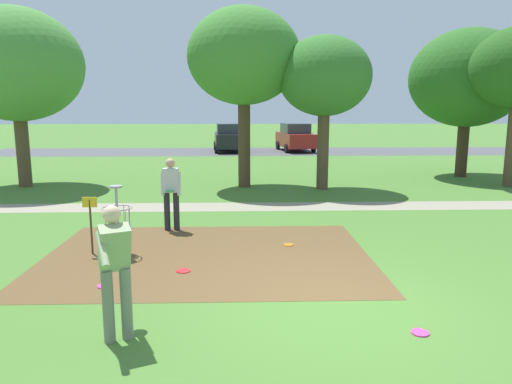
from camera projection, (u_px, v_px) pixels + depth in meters
ground_plane at (332, 306)px, 6.97m from camera, size 160.00×160.00×0.00m
dirt_tee_pad at (207, 255)px, 9.34m from camera, size 6.33×4.59×0.01m
disc_golf_basket at (114, 218)px, 9.25m from camera, size 0.98×0.58×1.39m
player_foreground_watching at (171, 190)px, 11.12m from camera, size 0.47×0.40×1.71m
player_throwing at (115, 264)px, 5.79m from camera, size 0.49×1.17×1.71m
frisbee_near_basket at (183, 271)px, 8.43m from camera, size 0.25×0.25×0.02m
frisbee_mid_grass at (105, 286)px, 7.72m from camera, size 0.24×0.24×0.02m
frisbee_far_left at (420, 333)px, 6.12m from camera, size 0.23×0.23×0.02m
frisbee_far_right at (289, 245)px, 10.04m from camera, size 0.21×0.21×0.02m
tree_near_left at (244, 57)px, 16.71m from camera, size 3.99×3.99×6.35m
tree_mid_left at (468, 78)px, 19.43m from camera, size 4.67×4.67×6.05m
tree_mid_center at (16, 65)px, 16.81m from camera, size 4.69×4.69×6.36m
tree_mid_right at (325, 77)px, 16.33m from camera, size 3.22×3.22×5.31m
parking_lot_strip at (261, 151)px, 31.60m from camera, size 36.00×6.00×0.01m
parked_car_leftmost at (229, 138)px, 31.48m from camera, size 2.23×4.33×1.84m
parked_car_center_left at (295, 137)px, 31.79m from camera, size 2.41×4.41×1.84m
gravel_path at (287, 206)px, 13.99m from camera, size 40.00×1.25×0.00m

